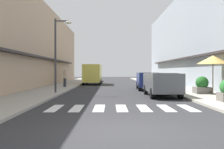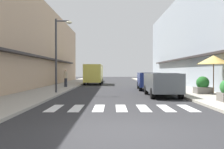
{
  "view_description": "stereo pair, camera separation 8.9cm",
  "coord_description": "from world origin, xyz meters",
  "px_view_note": "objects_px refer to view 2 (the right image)",
  "views": [
    {
      "loc": [
        -0.48,
        -6.7,
        1.59
      ],
      "look_at": [
        -0.31,
        18.05,
        1.26
      ],
      "focal_mm": 41.9,
      "sensor_mm": 36.0,
      "label": 1
    },
    {
      "loc": [
        -0.39,
        -6.7,
        1.59
      ],
      "look_at": [
        -0.31,
        18.05,
        1.26
      ],
      "focal_mm": 41.9,
      "sensor_mm": 36.0,
      "label": 2
    }
  ],
  "objects_px": {
    "parked_car_mid": "(148,79)",
    "delivery_van": "(93,73)",
    "planter_midblock": "(202,86)",
    "street_lamp": "(58,47)",
    "parked_car_near": "(161,82)",
    "cafe_umbrella": "(213,60)",
    "planter_far": "(164,80)",
    "pedestrian_walking_near": "(65,78)"
  },
  "relations": [
    {
      "from": "parked_car_near",
      "to": "planter_far",
      "type": "distance_m",
      "value": 8.37
    },
    {
      "from": "pedestrian_walking_near",
      "to": "parked_car_near",
      "type": "bearing_deg",
      "value": -126.85
    },
    {
      "from": "planter_midblock",
      "to": "pedestrian_walking_near",
      "type": "height_order",
      "value": "pedestrian_walking_near"
    },
    {
      "from": "cafe_umbrella",
      "to": "planter_far",
      "type": "relative_size",
      "value": 1.86
    },
    {
      "from": "street_lamp",
      "to": "planter_far",
      "type": "height_order",
      "value": "street_lamp"
    },
    {
      "from": "planter_midblock",
      "to": "pedestrian_walking_near",
      "type": "xyz_separation_m",
      "value": [
        -10.25,
        7.16,
        0.36
      ]
    },
    {
      "from": "parked_car_near",
      "to": "cafe_umbrella",
      "type": "bearing_deg",
      "value": 3.63
    },
    {
      "from": "planter_midblock",
      "to": "planter_far",
      "type": "relative_size",
      "value": 0.85
    },
    {
      "from": "parked_car_mid",
      "to": "delivery_van",
      "type": "distance_m",
      "value": 10.48
    },
    {
      "from": "parked_car_near",
      "to": "parked_car_mid",
      "type": "relative_size",
      "value": 0.98
    },
    {
      "from": "planter_midblock",
      "to": "planter_far",
      "type": "bearing_deg",
      "value": 97.84
    },
    {
      "from": "cafe_umbrella",
      "to": "pedestrian_walking_near",
      "type": "bearing_deg",
      "value": 143.85
    },
    {
      "from": "street_lamp",
      "to": "planter_midblock",
      "type": "relative_size",
      "value": 4.49
    },
    {
      "from": "delivery_van",
      "to": "planter_far",
      "type": "distance_m",
      "value": 9.78
    },
    {
      "from": "parked_car_near",
      "to": "delivery_van",
      "type": "relative_size",
      "value": 0.82
    },
    {
      "from": "parked_car_mid",
      "to": "pedestrian_walking_near",
      "type": "height_order",
      "value": "pedestrian_walking_near"
    },
    {
      "from": "street_lamp",
      "to": "planter_midblock",
      "type": "distance_m",
      "value": 9.97
    },
    {
      "from": "delivery_van",
      "to": "street_lamp",
      "type": "height_order",
      "value": "street_lamp"
    },
    {
      "from": "pedestrian_walking_near",
      "to": "street_lamp",
      "type": "bearing_deg",
      "value": -163.65
    },
    {
      "from": "parked_car_mid",
      "to": "street_lamp",
      "type": "height_order",
      "value": "street_lamp"
    },
    {
      "from": "planter_midblock",
      "to": "street_lamp",
      "type": "bearing_deg",
      "value": 174.98
    },
    {
      "from": "parked_car_near",
      "to": "planter_far",
      "type": "bearing_deg",
      "value": 77.41
    },
    {
      "from": "street_lamp",
      "to": "planter_midblock",
      "type": "height_order",
      "value": "street_lamp"
    },
    {
      "from": "planter_far",
      "to": "pedestrian_walking_near",
      "type": "bearing_deg",
      "value": -179.13
    },
    {
      "from": "parked_car_mid",
      "to": "planter_midblock",
      "type": "bearing_deg",
      "value": -60.16
    },
    {
      "from": "delivery_van",
      "to": "planter_midblock",
      "type": "bearing_deg",
      "value": -59.82
    },
    {
      "from": "parked_car_mid",
      "to": "delivery_van",
      "type": "height_order",
      "value": "delivery_van"
    },
    {
      "from": "parked_car_mid",
      "to": "cafe_umbrella",
      "type": "distance_m",
      "value": 6.62
    },
    {
      "from": "parked_car_near",
      "to": "planter_midblock",
      "type": "relative_size",
      "value": 3.95
    },
    {
      "from": "street_lamp",
      "to": "pedestrian_walking_near",
      "type": "bearing_deg",
      "value": 95.95
    },
    {
      "from": "delivery_van",
      "to": "planter_far",
      "type": "relative_size",
      "value": 4.1
    },
    {
      "from": "parked_car_mid",
      "to": "planter_midblock",
      "type": "distance_m",
      "value": 5.69
    },
    {
      "from": "parked_car_mid",
      "to": "parked_car_near",
      "type": "bearing_deg",
      "value": -90.0
    },
    {
      "from": "pedestrian_walking_near",
      "to": "delivery_van",
      "type": "bearing_deg",
      "value": -6.93
    },
    {
      "from": "delivery_van",
      "to": "parked_car_mid",
      "type": "bearing_deg",
      "value": -59.63
    },
    {
      "from": "parked_car_near",
      "to": "parked_car_mid",
      "type": "distance_m",
      "value": 5.8
    },
    {
      "from": "pedestrian_walking_near",
      "to": "planter_midblock",
      "type": "bearing_deg",
      "value": -114.54
    },
    {
      "from": "parked_car_near",
      "to": "parked_car_mid",
      "type": "height_order",
      "value": "same"
    },
    {
      "from": "parked_car_mid",
      "to": "pedestrian_walking_near",
      "type": "distance_m",
      "value": 7.75
    },
    {
      "from": "delivery_van",
      "to": "cafe_umbrella",
      "type": "distance_m",
      "value": 16.98
    },
    {
      "from": "parked_car_near",
      "to": "planter_far",
      "type": "xyz_separation_m",
      "value": [
        1.82,
        8.16,
        -0.17
      ]
    },
    {
      "from": "cafe_umbrella",
      "to": "planter_midblock",
      "type": "xyz_separation_m",
      "value": [
        -0.45,
        0.66,
        -1.67
      ]
    }
  ]
}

